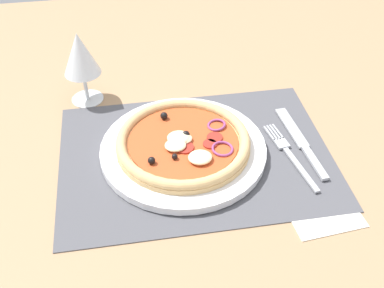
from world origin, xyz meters
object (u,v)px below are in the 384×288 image
(fork, at_px, (288,153))
(knife, at_px, (300,141))
(pizza, at_px, (183,142))
(wine_glass, at_px, (80,56))
(napkin, at_px, (321,209))
(plate, at_px, (183,150))

(fork, xyz_separation_m, knife, (0.03, 0.03, 0.00))
(pizza, bearing_deg, knife, -1.37)
(wine_glass, bearing_deg, knife, -27.93)
(knife, xyz_separation_m, napkin, (-0.02, -0.16, -0.00))
(pizza, relative_size, fork, 1.30)
(plate, bearing_deg, wine_glass, 130.48)
(plate, xyz_separation_m, pizza, (0.00, -0.00, 0.02))
(pizza, relative_size, knife, 1.17)
(plate, distance_m, knife, 0.21)
(wine_glass, bearing_deg, plate, -49.52)
(knife, distance_m, napkin, 0.16)
(pizza, height_order, napkin, pizza)
(knife, xyz_separation_m, wine_glass, (-0.38, 0.20, 0.10))
(fork, bearing_deg, wine_glass, 46.85)
(plate, relative_size, napkin, 2.63)
(fork, distance_m, knife, 0.04)
(plate, bearing_deg, pizza, -57.97)
(napkin, bearing_deg, pizza, 139.99)
(pizza, distance_m, wine_glass, 0.27)
(plate, height_order, pizza, pizza)
(plate, xyz_separation_m, napkin, (0.19, -0.16, -0.01))
(wine_glass, relative_size, napkin, 1.35)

